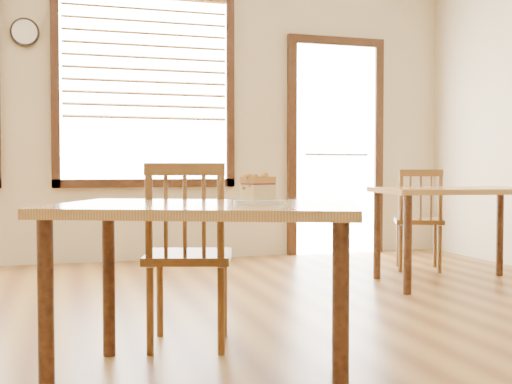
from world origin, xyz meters
TOP-DOWN VIEW (x-y plane):
  - window_right at (0.30, 3.97)m, footprint 1.76×0.10m
  - entry_door at (2.30, 3.98)m, footprint 1.08×0.06m
  - wall_clock at (-0.80, 3.96)m, footprint 0.26×0.05m
  - cafe_table_main at (0.11, 0.27)m, footprint 1.45×1.24m
  - cafe_chair_main at (0.13, 0.83)m, footprint 0.52×0.52m
  - cafe_table_second at (2.46, 1.99)m, footprint 1.31×0.98m
  - cafe_chair_second at (2.54, 2.69)m, footprint 0.54×0.54m
  - plate at (0.31, 0.20)m, footprint 0.20×0.20m
  - cake_slice at (0.31, 0.20)m, footprint 0.14×0.12m

SIDE VIEW (x-z plane):
  - cafe_chair_second at x=2.54m, z-range 0.00..0.91m
  - cafe_chair_main at x=0.13m, z-range 0.00..0.94m
  - cafe_table_second at x=2.46m, z-range 0.28..1.03m
  - cafe_table_main at x=0.11m, z-range 0.28..1.03m
  - plate at x=0.31m, z-range 0.75..0.77m
  - cake_slice at x=0.31m, z-range 0.76..0.88m
  - entry_door at x=2.30m, z-range 0.05..2.34m
  - window_right at x=0.30m, z-range 0.83..2.79m
  - wall_clock at x=-0.80m, z-range 2.02..2.28m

